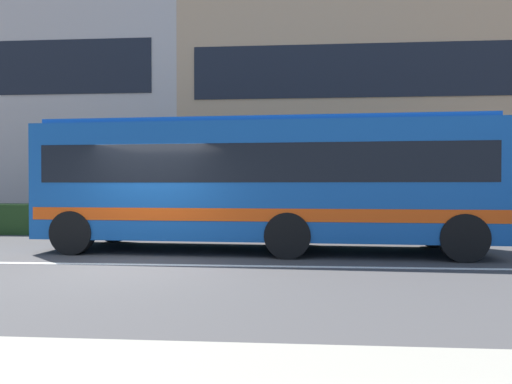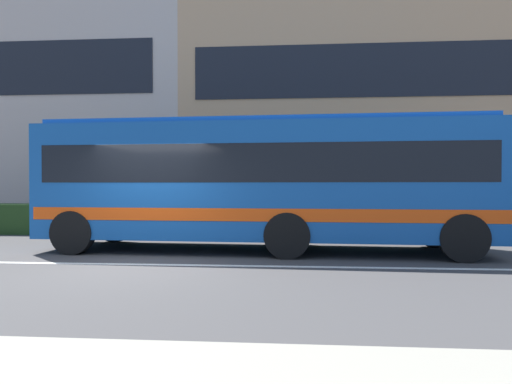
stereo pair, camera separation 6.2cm
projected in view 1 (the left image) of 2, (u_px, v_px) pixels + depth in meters
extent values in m
plane|color=#403E3D|center=(134.00, 265.00, 8.93)|extent=(160.00, 160.00, 0.00)
cube|color=silver|center=(134.00, 264.00, 8.93)|extent=(60.00, 0.16, 0.01)
cube|color=#26431B|center=(218.00, 220.00, 14.33)|extent=(17.43, 1.10, 0.97)
cube|color=tan|center=(377.00, 115.00, 23.23)|extent=(18.18, 11.73, 10.48)
cube|color=black|center=(407.00, 70.00, 17.35)|extent=(16.72, 0.04, 2.10)
cube|color=#144D99|center=(263.00, 182.00, 10.83)|extent=(10.63, 2.93, 2.65)
cube|color=black|center=(263.00, 165.00, 10.82)|extent=(10.00, 2.92, 0.85)
cube|color=#E6490F|center=(263.00, 212.00, 10.84)|extent=(10.42, 2.94, 0.28)
cube|color=#144DA0|center=(263.00, 124.00, 10.81)|extent=(10.19, 2.52, 0.12)
cube|color=black|center=(58.00, 166.00, 11.44)|extent=(0.12, 2.07, 0.93)
cylinder|color=black|center=(73.00, 233.00, 10.22)|extent=(1.01, 0.32, 1.00)
cylinder|color=black|center=(115.00, 224.00, 12.46)|extent=(1.01, 0.32, 1.00)
cylinder|color=black|center=(287.00, 236.00, 9.65)|extent=(1.01, 0.32, 1.00)
cylinder|color=black|center=(291.00, 226.00, 11.89)|extent=(1.01, 0.32, 1.00)
cylinder|color=black|center=(463.00, 238.00, 9.22)|extent=(1.01, 0.32, 1.00)
cylinder|color=black|center=(433.00, 228.00, 11.47)|extent=(1.01, 0.32, 1.00)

